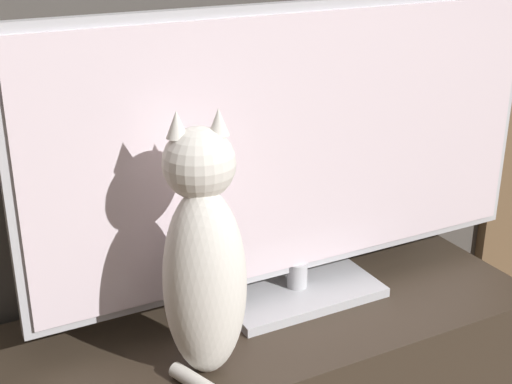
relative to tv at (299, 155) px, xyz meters
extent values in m
cube|color=#B7B7BC|center=(0.00, 0.00, -0.31)|extent=(0.34, 0.21, 0.02)
cylinder|color=#B7B7BC|center=(0.00, 0.00, -0.27)|extent=(0.04, 0.04, 0.06)
cube|color=#B7B7BC|center=(0.00, 0.00, 0.02)|extent=(1.13, 0.02, 0.56)
cube|color=silver|center=(0.00, -0.01, 0.02)|extent=(1.10, 0.01, 0.52)
ellipsoid|color=silver|center=(-0.28, -0.16, -0.14)|extent=(0.17, 0.16, 0.35)
ellipsoid|color=black|center=(-0.27, -0.11, -0.16)|extent=(0.09, 0.06, 0.19)
sphere|color=silver|center=(-0.27, -0.13, 0.07)|extent=(0.15, 0.15, 0.12)
cone|color=silver|center=(-0.31, -0.13, 0.14)|extent=(0.04, 0.04, 0.05)
cone|color=silver|center=(-0.24, -0.14, 0.14)|extent=(0.04, 0.04, 0.05)
camera|label=1|loc=(-0.70, -1.15, 0.47)|focal=50.00mm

